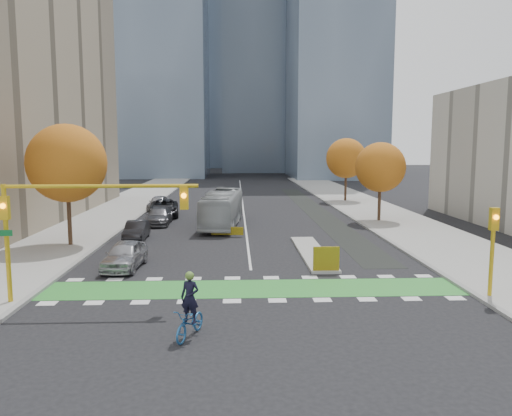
{
  "coord_description": "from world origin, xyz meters",
  "views": [
    {
      "loc": [
        -0.82,
        -21.64,
        6.81
      ],
      "look_at": [
        0.43,
        8.51,
        3.0
      ],
      "focal_mm": 35.0,
      "sensor_mm": 36.0,
      "label": 1
    }
  ],
  "objects": [
    {
      "name": "parked_car_d",
      "position": [
        -7.71,
        26.26,
        0.81
      ],
      "size": [
        3.39,
        6.13,
        1.62
      ],
      "primitive_type": "imported",
      "rotation": [
        0.0,
        0.0,
        0.12
      ],
      "color": "black",
      "rests_on": "ground"
    },
    {
      "name": "tree_west",
      "position": [
        -12.0,
        12.0,
        5.62
      ],
      "size": [
        5.2,
        5.2,
        8.22
      ],
      "color": "#332114",
      "rests_on": "ground"
    },
    {
      "name": "ground",
      "position": [
        0.0,
        0.0,
        0.0
      ],
      "size": [
        300.0,
        300.0,
        0.0
      ],
      "primitive_type": "plane",
      "color": "black",
      "rests_on": "ground"
    },
    {
      "name": "median_island",
      "position": [
        4.0,
        9.0,
        0.08
      ],
      "size": [
        1.6,
        10.0,
        0.16
      ],
      "primitive_type": "cube",
      "color": "gray",
      "rests_on": "ground"
    },
    {
      "name": "bike_lane_paint",
      "position": [
        7.5,
        30.0,
        0.01
      ],
      "size": [
        2.5,
        50.0,
        0.01
      ],
      "primitive_type": "cube",
      "color": "black",
      "rests_on": "ground"
    },
    {
      "name": "parked_car_e",
      "position": [
        -9.0,
        31.26,
        0.75
      ],
      "size": [
        2.21,
        4.57,
        1.5
      ],
      "primitive_type": "imported",
      "rotation": [
        0.0,
        0.0,
        -0.1
      ],
      "color": "#95959A",
      "rests_on": "ground"
    },
    {
      "name": "bus",
      "position": [
        -1.94,
        20.24,
        1.49
      ],
      "size": [
        3.54,
        10.9,
        2.98
      ],
      "primitive_type": "imported",
      "rotation": [
        0.0,
        0.0,
        -0.1
      ],
      "color": "#A1A6A8",
      "rests_on": "ground"
    },
    {
      "name": "traffic_signal_west",
      "position": [
        -7.93,
        -0.51,
        4.03
      ],
      "size": [
        8.53,
        0.56,
        5.2
      ],
      "color": "#BF9914",
      "rests_on": "ground"
    },
    {
      "name": "tree_east_far",
      "position": [
        12.5,
        38.0,
        5.24
      ],
      "size": [
        4.8,
        4.8,
        7.65
      ],
      "color": "#332114",
      "rests_on": "ground"
    },
    {
      "name": "sidewalk_east",
      "position": [
        13.5,
        20.0,
        0.07
      ],
      "size": [
        7.0,
        120.0,
        0.15
      ],
      "primitive_type": "cube",
      "color": "gray",
      "rests_on": "ground"
    },
    {
      "name": "curb_east",
      "position": [
        10.0,
        20.0,
        0.07
      ],
      "size": [
        0.3,
        120.0,
        0.16
      ],
      "primitive_type": "cube",
      "color": "gray",
      "rests_on": "ground"
    },
    {
      "name": "traffic_signal_east",
      "position": [
        10.5,
        -0.51,
        2.73
      ],
      "size": [
        0.35,
        0.43,
        4.1
      ],
      "color": "#BF9914",
      "rests_on": "ground"
    },
    {
      "name": "hazard_board",
      "position": [
        4.0,
        4.2,
        0.8
      ],
      "size": [
        1.4,
        0.12,
        1.3
      ],
      "primitive_type": "cube",
      "color": "yellow",
      "rests_on": "median_island"
    },
    {
      "name": "tower_ne",
      "position": [
        20.0,
        85.0,
        30.0
      ],
      "size": [
        18.0,
        24.0,
        60.0
      ],
      "primitive_type": "cube",
      "color": "#47566B",
      "rests_on": "ground"
    },
    {
      "name": "tower_nw",
      "position": [
        -18.0,
        90.0,
        35.0
      ],
      "size": [
        22.0,
        22.0,
        70.0
      ],
      "primitive_type": "cube",
      "color": "#47566B",
      "rests_on": "ground"
    },
    {
      "name": "tree_east_near",
      "position": [
        12.0,
        22.0,
        4.86
      ],
      "size": [
        4.4,
        4.4,
        7.08
      ],
      "color": "#332114",
      "rests_on": "ground"
    },
    {
      "name": "parked_car_b",
      "position": [
        -7.99,
        14.25,
        0.68
      ],
      "size": [
        1.57,
        4.17,
        1.36
      ],
      "primitive_type": "imported",
      "rotation": [
        0.0,
        0.0,
        0.03
      ],
      "color": "black",
      "rests_on": "ground"
    },
    {
      "name": "parked_car_c",
      "position": [
        -7.44,
        21.26,
        0.71
      ],
      "size": [
        2.03,
        4.92,
        1.42
      ],
      "primitive_type": "imported",
      "rotation": [
        0.0,
        0.0,
        0.01
      ],
      "color": "#4C4C51",
      "rests_on": "ground"
    },
    {
      "name": "centre_line",
      "position": [
        0.0,
        40.0,
        0.01
      ],
      "size": [
        0.15,
        70.0,
        0.01
      ],
      "primitive_type": "cube",
      "color": "silver",
      "rests_on": "ground"
    },
    {
      "name": "sidewalk_west",
      "position": [
        -13.5,
        20.0,
        0.07
      ],
      "size": [
        7.0,
        120.0,
        0.15
      ],
      "primitive_type": "cube",
      "color": "gray",
      "rests_on": "ground"
    },
    {
      "name": "tower_far",
      "position": [
        -4.0,
        140.0,
        40.0
      ],
      "size": [
        26.0,
        26.0,
        80.0
      ],
      "primitive_type": "cube",
      "color": "#47566B",
      "rests_on": "ground"
    },
    {
      "name": "parked_car_a",
      "position": [
        -6.97,
        5.72,
        0.77
      ],
      "size": [
        2.11,
        4.61,
        1.53
      ],
      "primitive_type": "imported",
      "rotation": [
        0.0,
        0.0,
        -0.07
      ],
      "color": "#9E9DA3",
      "rests_on": "ground"
    },
    {
      "name": "cyclist",
      "position": [
        -2.45,
        -4.49,
        0.8
      ],
      "size": [
        1.41,
        2.21,
        2.41
      ],
      "rotation": [
        0.0,
        0.0,
        -0.35
      ],
      "color": "#215C9A",
      "rests_on": "ground"
    },
    {
      "name": "bike_crossing",
      "position": [
        0.0,
        1.5,
        0.01
      ],
      "size": [
        20.0,
        3.0,
        0.01
      ],
      "primitive_type": "cube",
      "color": "#2C882F",
      "rests_on": "ground"
    },
    {
      "name": "curb_west",
      "position": [
        -10.0,
        20.0,
        0.07
      ],
      "size": [
        0.3,
        120.0,
        0.16
      ],
      "primitive_type": "cube",
      "color": "gray",
      "rests_on": "ground"
    }
  ]
}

